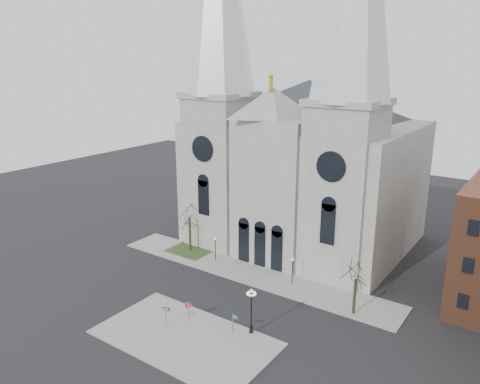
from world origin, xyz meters
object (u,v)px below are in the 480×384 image
Objects in this scene: one_way_sign at (166,313)px; street_name_sign at (233,322)px; globe_lamp at (251,306)px; stop_sign at (188,307)px.

street_name_sign is at bearing 4.50° from one_way_sign.
street_name_sign is (-1.37, -1.19, -1.74)m from globe_lamp.
stop_sign is at bearing -174.80° from street_name_sign.
one_way_sign is 7.19m from street_name_sign.
one_way_sign is at bearing -158.87° from street_name_sign.
globe_lamp is 2.51m from street_name_sign.
street_name_sign is (5.40, 0.65, -0.21)m from stop_sign.
one_way_sign is (-1.23, -2.13, -0.06)m from stop_sign.
one_way_sign reaches higher than stop_sign.
stop_sign is 0.43× the size of globe_lamp.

